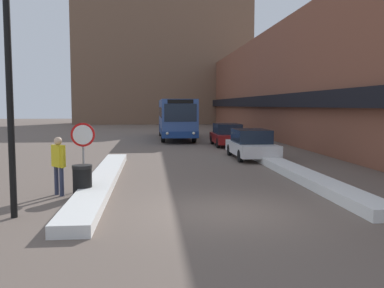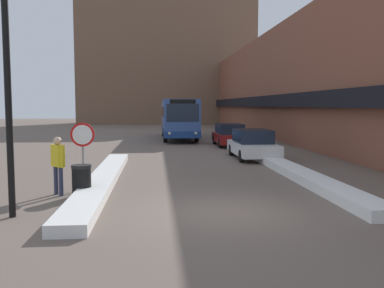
{
  "view_description": "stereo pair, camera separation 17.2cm",
  "coord_description": "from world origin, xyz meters",
  "px_view_note": "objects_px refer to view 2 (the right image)",
  "views": [
    {
      "loc": [
        -1.92,
        -10.57,
        2.71
      ],
      "look_at": [
        -0.43,
        4.91,
        1.3
      ],
      "focal_mm": 40.0,
      "sensor_mm": 36.0,
      "label": 1
    },
    {
      "loc": [
        -1.74,
        -10.59,
        2.71
      ],
      "look_at": [
        -0.43,
        4.91,
        1.3
      ],
      "focal_mm": 40.0,
      "sensor_mm": 36.0,
      "label": 2
    }
  ],
  "objects_px": {
    "parked_car_front": "(253,144)",
    "pedestrian": "(58,160)",
    "city_bus": "(179,118)",
    "trash_bin": "(82,181)",
    "parked_car_middle": "(230,135)",
    "street_lamp": "(19,50)",
    "stop_sign": "(83,142)"
  },
  "relations": [
    {
      "from": "parked_car_front",
      "to": "pedestrian",
      "type": "distance_m",
      "value": 11.51
    },
    {
      "from": "city_bus",
      "to": "trash_bin",
      "type": "relative_size",
      "value": 11.48
    },
    {
      "from": "parked_car_front",
      "to": "parked_car_middle",
      "type": "height_order",
      "value": "parked_car_middle"
    },
    {
      "from": "street_lamp",
      "to": "trash_bin",
      "type": "relative_size",
      "value": 6.85
    },
    {
      "from": "parked_car_middle",
      "to": "stop_sign",
      "type": "relative_size",
      "value": 2.04
    },
    {
      "from": "street_lamp",
      "to": "pedestrian",
      "type": "relative_size",
      "value": 3.67
    },
    {
      "from": "city_bus",
      "to": "trash_bin",
      "type": "bearing_deg",
      "value": -100.49
    },
    {
      "from": "pedestrian",
      "to": "parked_car_middle",
      "type": "bearing_deg",
      "value": 112.34
    },
    {
      "from": "stop_sign",
      "to": "street_lamp",
      "type": "height_order",
      "value": "street_lamp"
    },
    {
      "from": "pedestrian",
      "to": "stop_sign",
      "type": "bearing_deg",
      "value": 100.3
    },
    {
      "from": "parked_car_middle",
      "to": "pedestrian",
      "type": "relative_size",
      "value": 2.48
    },
    {
      "from": "stop_sign",
      "to": "city_bus",
      "type": "bearing_deg",
      "value": 78.72
    },
    {
      "from": "street_lamp",
      "to": "parked_car_middle",
      "type": "bearing_deg",
      "value": 65.33
    },
    {
      "from": "city_bus",
      "to": "trash_bin",
      "type": "xyz_separation_m",
      "value": [
        -4.07,
        -21.99,
        -1.24
      ]
    },
    {
      "from": "parked_car_front",
      "to": "street_lamp",
      "type": "bearing_deg",
      "value": -126.86
    },
    {
      "from": "parked_car_front",
      "to": "pedestrian",
      "type": "relative_size",
      "value": 2.55
    },
    {
      "from": "parked_car_middle",
      "to": "pedestrian",
      "type": "bearing_deg",
      "value": -117.36
    },
    {
      "from": "parked_car_middle",
      "to": "parked_car_front",
      "type": "bearing_deg",
      "value": -90.0
    },
    {
      "from": "stop_sign",
      "to": "pedestrian",
      "type": "height_order",
      "value": "stop_sign"
    },
    {
      "from": "parked_car_front",
      "to": "trash_bin",
      "type": "distance_m",
      "value": 11.22
    },
    {
      "from": "stop_sign",
      "to": "street_lamp",
      "type": "xyz_separation_m",
      "value": [
        -0.89,
        -3.26,
        2.46
      ]
    },
    {
      "from": "city_bus",
      "to": "pedestrian",
      "type": "distance_m",
      "value": 22.26
    },
    {
      "from": "stop_sign",
      "to": "street_lamp",
      "type": "relative_size",
      "value": 0.33
    },
    {
      "from": "city_bus",
      "to": "parked_car_front",
      "type": "distance_m",
      "value": 13.74
    },
    {
      "from": "parked_car_front",
      "to": "stop_sign",
      "type": "relative_size",
      "value": 2.09
    },
    {
      "from": "parked_car_front",
      "to": "parked_car_middle",
      "type": "bearing_deg",
      "value": 90.0
    },
    {
      "from": "parked_car_middle",
      "to": "pedestrian",
      "type": "height_order",
      "value": "pedestrian"
    },
    {
      "from": "stop_sign",
      "to": "trash_bin",
      "type": "distance_m",
      "value": 1.49
    },
    {
      "from": "parked_car_front",
      "to": "pedestrian",
      "type": "height_order",
      "value": "pedestrian"
    },
    {
      "from": "stop_sign",
      "to": "trash_bin",
      "type": "bearing_deg",
      "value": -83.53
    },
    {
      "from": "parked_car_middle",
      "to": "city_bus",
      "type": "bearing_deg",
      "value": 115.5
    },
    {
      "from": "stop_sign",
      "to": "parked_car_middle",
      "type": "bearing_deg",
      "value": 63.36
    }
  ]
}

